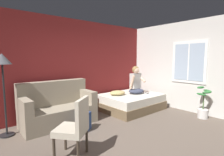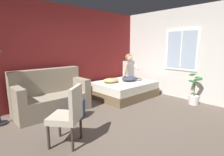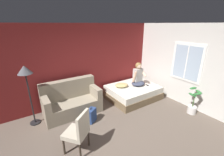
% 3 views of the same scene
% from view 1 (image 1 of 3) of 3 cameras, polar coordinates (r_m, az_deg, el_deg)
% --- Properties ---
extents(ground_plane, '(40.00, 40.00, 0.00)m').
position_cam_1_polar(ground_plane, '(3.39, 5.42, -21.70)').
color(ground_plane, brown).
extents(wall_back_accent, '(10.90, 0.16, 2.70)m').
position_cam_1_polar(wall_back_accent, '(5.10, -15.34, 3.42)').
color(wall_back_accent, maroon).
rests_on(wall_back_accent, ground).
extents(wall_side_with_window, '(0.19, 6.31, 2.70)m').
position_cam_1_polar(wall_side_with_window, '(5.59, 27.75, 3.18)').
color(wall_side_with_window, silver).
rests_on(wall_side_with_window, ground).
extents(bed, '(1.81, 1.44, 0.48)m').
position_cam_1_polar(bed, '(5.56, 6.16, -7.76)').
color(bed, brown).
rests_on(bed, ground).
extents(couch, '(1.71, 0.83, 1.04)m').
position_cam_1_polar(couch, '(4.50, -17.28, -9.37)').
color(couch, gray).
rests_on(couch, ground).
extents(side_chair, '(0.65, 0.65, 0.98)m').
position_cam_1_polar(side_chair, '(2.94, -12.02, -14.99)').
color(side_chair, '#382D23').
rests_on(side_chair, ground).
extents(person_seated, '(0.53, 0.45, 0.88)m').
position_cam_1_polar(person_seated, '(5.61, 7.79, -1.43)').
color(person_seated, '#383D51').
rests_on(person_seated, bed).
extents(backpack, '(0.35, 0.34, 0.46)m').
position_cam_1_polar(backpack, '(4.04, -8.95, -13.99)').
color(backpack, navy).
rests_on(backpack, ground).
extents(throw_pillow, '(0.57, 0.49, 0.14)m').
position_cam_1_polar(throw_pillow, '(5.35, 1.78, -4.85)').
color(throw_pillow, tan).
rests_on(throw_pillow, bed).
extents(cell_phone, '(0.09, 0.15, 0.01)m').
position_cam_1_polar(cell_phone, '(5.75, 11.29, -4.84)').
color(cell_phone, black).
rests_on(cell_phone, bed).
extents(floor_lamp, '(0.36, 0.36, 1.70)m').
position_cam_1_polar(floor_lamp, '(4.10, -32.18, 3.08)').
color(floor_lamp, black).
rests_on(floor_lamp, ground).
extents(potted_plant, '(0.39, 0.37, 0.85)m').
position_cam_1_polar(potted_plant, '(5.32, 27.62, -8.42)').
color(potted_plant, silver).
rests_on(potted_plant, ground).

